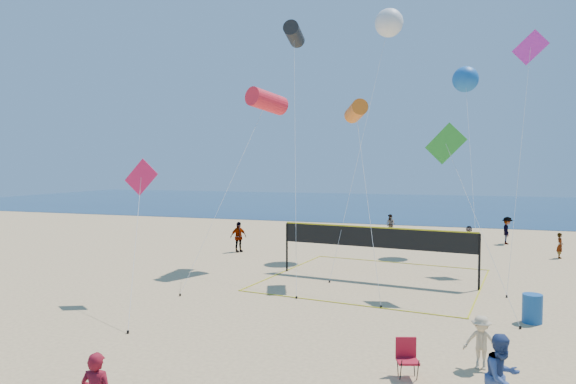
% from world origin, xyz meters
% --- Properties ---
extents(ocean, '(140.00, 50.00, 0.03)m').
position_xyz_m(ocean, '(0.00, 62.00, 0.01)').
color(ocean, navy).
rests_on(ocean, ground).
extents(bystander_a, '(1.15, 1.13, 1.87)m').
position_xyz_m(bystander_a, '(4.67, 1.29, 0.94)').
color(bystander_a, '#31467C').
rests_on(bystander_a, ground).
extents(bystander_b, '(1.00, 0.67, 1.44)m').
position_xyz_m(bystander_b, '(4.39, 4.12, 0.72)').
color(bystander_b, '#CBB187').
rests_on(bystander_b, ground).
extents(far_person_0, '(1.06, 1.17, 1.91)m').
position_xyz_m(far_person_0, '(-9.34, 19.22, 0.96)').
color(far_person_0, gray).
rests_on(far_person_0, ground).
extents(far_person_1, '(1.39, 0.66, 1.44)m').
position_xyz_m(far_person_1, '(4.56, 25.67, 0.72)').
color(far_person_1, gray).
rests_on(far_person_1, ground).
extents(far_person_2, '(0.36, 0.55, 1.50)m').
position_xyz_m(far_person_2, '(9.57, 23.09, 0.75)').
color(far_person_2, gray).
rests_on(far_person_2, ground).
extents(far_person_3, '(0.95, 0.86, 1.60)m').
position_xyz_m(far_person_3, '(-1.18, 30.47, 0.80)').
color(far_person_3, gray).
rests_on(far_person_3, ground).
extents(far_person_4, '(0.81, 1.29, 1.91)m').
position_xyz_m(far_person_4, '(7.12, 27.98, 0.95)').
color(far_person_4, gray).
rests_on(far_person_4, ground).
extents(camp_chair, '(0.66, 0.77, 1.11)m').
position_xyz_m(camp_chair, '(2.53, 2.98, 0.56)').
color(camp_chair, '#AB1326').
rests_on(camp_chair, ground).
extents(trash_barrel, '(0.84, 0.84, 1.00)m').
position_xyz_m(trash_barrel, '(6.27, 8.99, 0.50)').
color(trash_barrel, '#164C93').
rests_on(trash_barrel, ground).
extents(volleyball_net, '(10.71, 10.58, 2.56)m').
position_xyz_m(volleyball_net, '(0.06, 13.99, 1.77)').
color(volleyball_net, black).
rests_on(volleyball_net, ground).
extents(kite_0, '(2.29, 8.30, 9.55)m').
position_xyz_m(kite_0, '(-5.94, 15.33, 8.88)').
color(kite_0, red).
rests_on(kite_0, ground).
extents(kite_1, '(3.22, 9.13, 13.42)m').
position_xyz_m(kite_1, '(-5.11, 17.50, 12.83)').
color(kite_1, black).
rests_on(kite_1, ground).
extents(kite_2, '(2.66, 5.68, 8.54)m').
position_xyz_m(kite_2, '(-0.88, 13.82, 8.03)').
color(kite_2, orange).
rests_on(kite_2, ground).
extents(kite_3, '(2.86, 4.05, 5.76)m').
position_xyz_m(kite_3, '(-8.37, 7.31, 4.74)').
color(kite_3, '#DD1955').
rests_on(kite_3, ground).
extents(kite_4, '(3.47, 4.43, 7.27)m').
position_xyz_m(kite_4, '(3.35, 12.09, 6.12)').
color(kite_4, green).
rests_on(kite_4, ground).
extents(kite_5, '(2.57, 7.78, 12.69)m').
position_xyz_m(kite_5, '(7.26, 19.56, 11.13)').
color(kite_5, '#D028B4').
rests_on(kite_5, ground).
extents(kite_6, '(2.46, 10.05, 15.06)m').
position_xyz_m(kite_6, '(-0.38, 21.83, 14.19)').
color(kite_6, silver).
rests_on(kite_6, ground).
extents(kite_7, '(1.98, 9.78, 11.69)m').
position_xyz_m(kite_7, '(4.14, 23.99, 10.88)').
color(kite_7, '#175CB2').
rests_on(kite_7, ground).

